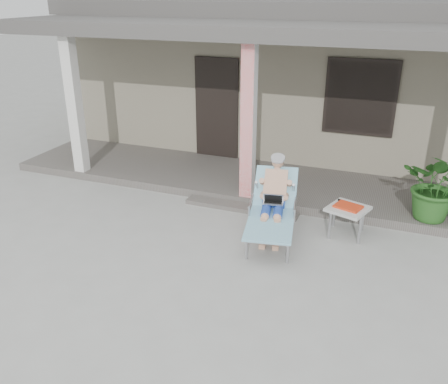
% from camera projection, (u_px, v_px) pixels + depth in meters
% --- Properties ---
extents(ground, '(60.00, 60.00, 0.00)m').
position_uv_depth(ground, '(198.00, 262.00, 6.63)').
color(ground, '#9E9E99').
rests_on(ground, ground).
extents(house, '(10.40, 5.40, 3.30)m').
position_uv_depth(house, '(305.00, 72.00, 11.55)').
color(house, gray).
rests_on(house, ground).
extents(porch_deck, '(10.00, 2.00, 0.15)m').
position_uv_depth(porch_deck, '(261.00, 182.00, 9.18)').
color(porch_deck, '#605B56').
rests_on(porch_deck, ground).
extents(porch_overhang, '(10.00, 2.30, 2.85)m').
position_uv_depth(porch_overhang, '(265.00, 36.00, 8.06)').
color(porch_overhang, silver).
rests_on(porch_overhang, porch_deck).
extents(porch_step, '(2.00, 0.30, 0.07)m').
position_uv_depth(porch_step, '(241.00, 207.00, 8.21)').
color(porch_step, '#605B56').
rests_on(porch_step, ground).
extents(lounger, '(0.97, 1.84, 1.16)m').
position_uv_depth(lounger, '(274.00, 191.00, 7.16)').
color(lounger, '#B7B7BC').
rests_on(lounger, ground).
extents(side_table, '(0.70, 0.70, 0.50)m').
position_uv_depth(side_table, '(348.00, 210.00, 7.21)').
color(side_table, beige).
rests_on(side_table, ground).
extents(potted_palm, '(1.19, 1.09, 1.13)m').
position_uv_depth(potted_palm, '(438.00, 186.00, 7.32)').
color(potted_palm, '#26591E').
rests_on(potted_palm, porch_deck).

